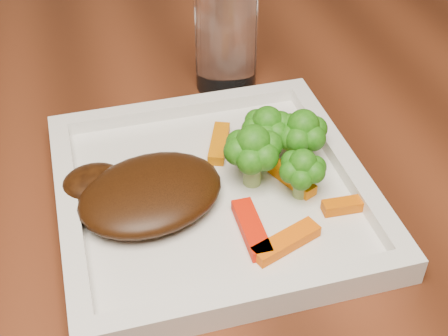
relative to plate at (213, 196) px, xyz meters
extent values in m
cube|color=white|center=(0.00, 0.00, 0.00)|extent=(0.27, 0.27, 0.01)
ellipsoid|color=#371A08|center=(-0.06, 0.00, 0.02)|extent=(0.15, 0.13, 0.03)
cube|color=#E55A03|center=(0.04, -0.08, 0.01)|extent=(0.06, 0.04, 0.01)
cube|color=#CA5503|center=(0.11, -0.05, 0.01)|extent=(0.05, 0.02, 0.01)
cube|color=red|center=(0.02, -0.06, 0.01)|extent=(0.02, 0.06, 0.01)
cube|color=#E33E03|center=(0.11, 0.05, 0.01)|extent=(0.05, 0.03, 0.01)
cube|color=#CA6803|center=(0.02, 0.06, 0.01)|extent=(0.03, 0.06, 0.01)
cube|color=orange|center=(0.07, -0.01, 0.01)|extent=(0.03, 0.05, 0.01)
cylinder|color=white|center=(0.06, 0.18, 0.05)|extent=(0.08, 0.08, 0.12)
camera|label=1|loc=(-0.10, -0.40, 0.38)|focal=50.00mm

